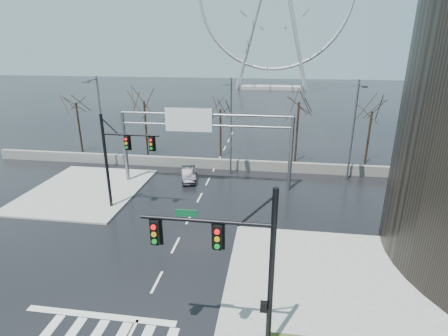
% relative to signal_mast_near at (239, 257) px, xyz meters
% --- Properties ---
extents(ground, '(260.00, 260.00, 0.00)m').
position_rel_signal_mast_near_xyz_m(ground, '(-5.14, 4.04, -4.87)').
color(ground, black).
rests_on(ground, ground).
extents(sidewalk_right_ext, '(12.00, 10.00, 0.15)m').
position_rel_signal_mast_near_xyz_m(sidewalk_right_ext, '(4.86, 6.04, -4.80)').
color(sidewalk_right_ext, gray).
rests_on(sidewalk_right_ext, ground).
extents(sidewalk_far, '(10.00, 12.00, 0.15)m').
position_rel_signal_mast_near_xyz_m(sidewalk_far, '(-16.14, 16.04, -4.80)').
color(sidewalk_far, gray).
rests_on(sidewalk_far, ground).
extents(barrier_wall, '(52.00, 0.50, 1.10)m').
position_rel_signal_mast_near_xyz_m(barrier_wall, '(-5.14, 24.04, -4.32)').
color(barrier_wall, slate).
rests_on(barrier_wall, ground).
extents(signal_mast_near, '(5.52, 0.41, 8.00)m').
position_rel_signal_mast_near_xyz_m(signal_mast_near, '(0.00, 0.00, 0.00)').
color(signal_mast_near, black).
rests_on(signal_mast_near, ground).
extents(signal_mast_far, '(4.72, 0.41, 8.00)m').
position_rel_signal_mast_near_xyz_m(signal_mast_far, '(-11.01, 13.00, -0.04)').
color(signal_mast_far, black).
rests_on(signal_mast_far, ground).
extents(sign_gantry, '(16.36, 0.40, 7.60)m').
position_rel_signal_mast_near_xyz_m(sign_gantry, '(-5.52, 19.00, 0.31)').
color(sign_gantry, slate).
rests_on(sign_gantry, ground).
extents(streetlight_left, '(0.50, 2.55, 10.00)m').
position_rel_signal_mast_near_xyz_m(streetlight_left, '(-17.14, 22.20, 1.01)').
color(streetlight_left, slate).
rests_on(streetlight_left, ground).
extents(streetlight_mid, '(0.50, 2.55, 10.00)m').
position_rel_signal_mast_near_xyz_m(streetlight_mid, '(-3.14, 22.20, 1.01)').
color(streetlight_mid, slate).
rests_on(streetlight_mid, ground).
extents(streetlight_right, '(0.50, 2.55, 10.00)m').
position_rel_signal_mast_near_xyz_m(streetlight_right, '(8.86, 22.20, 1.01)').
color(streetlight_right, slate).
rests_on(streetlight_right, ground).
extents(tree_far_left, '(3.50, 3.50, 7.00)m').
position_rel_signal_mast_near_xyz_m(tree_far_left, '(-23.14, 28.04, 0.70)').
color(tree_far_left, black).
rests_on(tree_far_left, ground).
extents(tree_left, '(3.75, 3.75, 7.50)m').
position_rel_signal_mast_near_xyz_m(tree_left, '(-14.14, 27.54, 1.10)').
color(tree_left, black).
rests_on(tree_left, ground).
extents(tree_center, '(3.25, 3.25, 6.50)m').
position_rel_signal_mast_near_xyz_m(tree_center, '(-5.14, 28.54, 0.30)').
color(tree_center, black).
rests_on(tree_center, ground).
extents(tree_right, '(3.90, 3.90, 7.80)m').
position_rel_signal_mast_near_xyz_m(tree_right, '(3.86, 27.54, 1.34)').
color(tree_right, black).
rests_on(tree_right, ground).
extents(tree_far_right, '(3.40, 3.40, 6.80)m').
position_rel_signal_mast_near_xyz_m(tree_far_right, '(11.86, 28.04, 0.54)').
color(tree_far_right, black).
rests_on(tree_far_right, ground).
extents(car, '(2.37, 4.15, 1.29)m').
position_rel_signal_mast_near_xyz_m(car, '(-7.14, 20.18, -4.23)').
color(car, black).
rests_on(car, ground).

